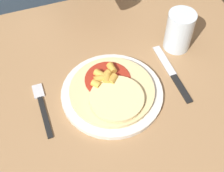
{
  "coord_description": "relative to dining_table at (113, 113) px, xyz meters",
  "views": [
    {
      "loc": [
        -0.18,
        -0.49,
        1.46
      ],
      "look_at": [
        -0.01,
        -0.02,
        0.81
      ],
      "focal_mm": 50.0,
      "sensor_mm": 36.0,
      "label": 1
    }
  ],
  "objects": [
    {
      "name": "drinking_glass",
      "position": [
        0.24,
        0.09,
        0.19
      ],
      "size": [
        0.08,
        0.08,
        0.12
      ],
      "color": "silver",
      "rests_on": "dining_table"
    },
    {
      "name": "knife",
      "position": [
        0.18,
        -0.01,
        0.13
      ],
      "size": [
        0.02,
        0.22,
        0.0
      ],
      "color": "black",
      "rests_on": "dining_table"
    },
    {
      "name": "plate",
      "position": [
        -0.01,
        -0.02,
        0.14
      ],
      "size": [
        0.28,
        0.28,
        0.01
      ],
      "color": "silver",
      "rests_on": "dining_table"
    },
    {
      "name": "dining_table",
      "position": [
        0.0,
        0.0,
        0.0
      ],
      "size": [
        0.99,
        0.84,
        0.77
      ],
      "color": "#9E754C",
      "rests_on": "ground_plane"
    },
    {
      "name": "pizza",
      "position": [
        -0.01,
        -0.02,
        0.16
      ],
      "size": [
        0.23,
        0.23,
        0.04
      ],
      "color": "#E0C689",
      "rests_on": "plate"
    },
    {
      "name": "fork",
      "position": [
        -0.2,
        0.01,
        0.13
      ],
      "size": [
        0.03,
        0.18,
        0.0
      ],
      "color": "black",
      "rests_on": "dining_table"
    }
  ]
}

